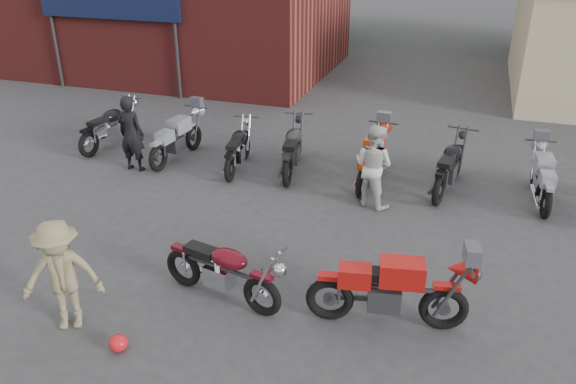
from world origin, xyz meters
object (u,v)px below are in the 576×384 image
(person_light, at_px, (373,166))
(row_bike_3, at_px, (293,146))
(helmet, at_px, (118,343))
(person_dark, at_px, (131,134))
(row_bike_1, at_px, (177,136))
(row_bike_0, at_px, (110,124))
(row_bike_6, at_px, (543,176))
(row_bike_4, at_px, (372,157))
(sportbike, at_px, (391,287))
(row_bike_2, at_px, (238,146))
(vintage_motorcycle, at_px, (223,267))
(row_bike_5, at_px, (450,163))
(person_tan, at_px, (62,276))

(person_light, bearing_deg, row_bike_3, -6.43)
(helmet, height_order, person_light, person_light)
(person_dark, relative_size, row_bike_1, 0.85)
(row_bike_0, distance_m, row_bike_6, 10.07)
(helmet, xyz_separation_m, row_bike_6, (5.56, 6.53, 0.45))
(person_light, relative_size, row_bike_4, 0.80)
(row_bike_0, xyz_separation_m, row_bike_1, (2.01, -0.23, -0.00))
(row_bike_0, bearing_deg, sportbike, -114.70)
(person_dark, distance_m, row_bike_6, 8.78)
(row_bike_3, bearing_deg, person_dark, 96.71)
(row_bike_2, height_order, row_bike_4, row_bike_4)
(person_dark, relative_size, row_bike_2, 0.91)
(sportbike, distance_m, row_bike_1, 7.37)
(row_bike_1, xyz_separation_m, row_bike_2, (1.60, -0.07, -0.04))
(vintage_motorcycle, relative_size, row_bike_6, 1.03)
(row_bike_3, height_order, row_bike_5, row_bike_3)
(row_bike_0, distance_m, row_bike_1, 2.02)
(person_tan, distance_m, row_bike_3, 6.30)
(person_light, relative_size, row_bike_0, 0.83)
(row_bike_4, bearing_deg, vintage_motorcycle, 168.35)
(vintage_motorcycle, height_order, row_bike_0, row_bike_0)
(helmet, xyz_separation_m, row_bike_2, (-0.90, 6.17, 0.44))
(vintage_motorcycle, height_order, row_bike_1, row_bike_1)
(helmet, distance_m, person_light, 5.86)
(row_bike_0, bearing_deg, vintage_motorcycle, -126.10)
(sportbike, relative_size, person_light, 1.28)
(person_dark, relative_size, row_bike_3, 0.82)
(person_tan, distance_m, row_bike_2, 5.95)
(person_tan, bearing_deg, person_dark, 86.34)
(person_dark, xyz_separation_m, person_light, (5.49, -0.06, -0.02))
(person_light, relative_size, row_bike_1, 0.83)
(helmet, xyz_separation_m, row_bike_3, (0.34, 6.40, 0.50))
(vintage_motorcycle, relative_size, row_bike_3, 0.94)
(sportbike, xyz_separation_m, row_bike_6, (2.27, 4.86, -0.06))
(vintage_motorcycle, xyz_separation_m, person_tan, (-1.80, -1.22, 0.25))
(row_bike_4, height_order, row_bike_5, row_bike_5)
(row_bike_5, bearing_deg, row_bike_6, -79.42)
(vintage_motorcycle, xyz_separation_m, row_bike_2, (-1.77, 4.72, -0.03))
(vintage_motorcycle, xyz_separation_m, row_bike_0, (-5.38, 5.02, 0.01))
(person_tan, bearing_deg, row_bike_1, 77.67)
(helmet, relative_size, person_light, 0.15)
(person_dark, relative_size, row_bike_5, 0.82)
(vintage_motorcycle, xyz_separation_m, sportbike, (2.42, 0.22, 0.05))
(sportbike, distance_m, row_bike_5, 4.85)
(row_bike_6, bearing_deg, person_tan, 130.05)
(person_tan, relative_size, row_bike_1, 0.81)
(row_bike_1, height_order, row_bike_6, row_bike_1)
(person_light, xyz_separation_m, person_tan, (-3.28, -5.09, -0.02))
(person_light, xyz_separation_m, row_bike_3, (-2.01, 1.08, -0.23))
(person_tan, height_order, row_bike_4, person_tan)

